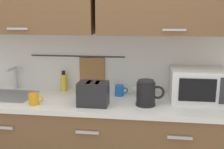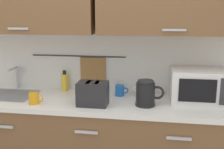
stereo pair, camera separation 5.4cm
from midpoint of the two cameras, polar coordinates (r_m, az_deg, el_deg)
counter_unit at (r=2.55m, az=-3.04°, el=-14.76°), size 2.53×0.64×0.90m
back_wall_assembly at (r=2.49m, az=-1.96°, el=10.20°), size 3.70×0.41×2.50m
sink_faucet at (r=2.82m, az=-18.63°, el=0.01°), size 0.09×0.17×0.22m
microwave at (r=2.43m, az=18.11°, el=-2.14°), size 0.46×0.35×0.27m
electric_kettle at (r=2.22m, az=7.73°, el=-3.89°), size 0.23×0.16×0.21m
dish_soap_bottle at (r=2.66m, az=-9.17°, el=-1.51°), size 0.06×0.06×0.20m
mug_near_sink at (r=2.33m, az=-15.12°, el=-4.78°), size 0.12×0.08×0.09m
mixing_bowl at (r=2.49m, az=7.28°, el=-3.40°), size 0.21×0.21×0.08m
toaster at (r=2.22m, az=-3.29°, el=-3.94°), size 0.26×0.17×0.19m
mug_by_kettle at (r=2.48m, az=2.28°, el=-3.32°), size 0.12×0.08×0.09m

